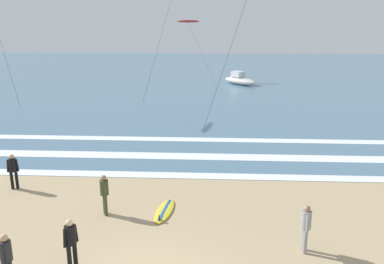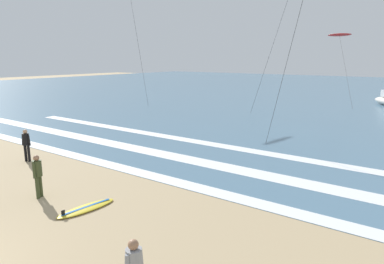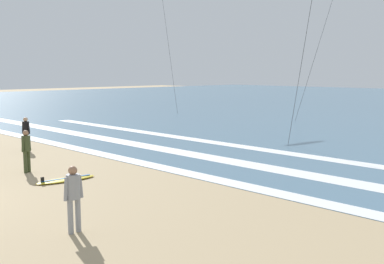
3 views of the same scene
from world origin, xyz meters
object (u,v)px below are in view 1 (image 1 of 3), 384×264
Objects in this scene: surfer_background_far at (13,168)px; offshore_boat at (240,80)px; surfboard_foreground_flat at (165,211)px; kite_red_mid_center at (188,22)px; surfer_mid_group at (104,191)px; surfer_left_far at (71,240)px; surfer_right_near at (6,256)px; surfer_left_near at (306,224)px.

surfer_background_far is 0.31× the size of offshore_boat.
kite_red_mid_center reaches higher than surfboard_foreground_flat.
surfer_mid_group is 2.42m from surfboard_foreground_flat.
surfboard_foreground_flat is at bearing -98.49° from offshore_boat.
surfer_background_far is at bearing 129.42° from surfer_left_far.
kite_red_mid_center is (2.23, 43.40, 6.64)m from surfer_right_near.
surfer_left_near is 5.45m from surfboard_foreground_flat.
offshore_boat is (8.88, 39.33, -0.40)m from surfer_right_near.
surfer_right_near is 40.32m from offshore_boat.
surfer_left_near reaches higher than surfboard_foreground_flat.
surfer_right_near is 8.74m from surfer_left_near.
kite_red_mid_center is at bearing 87.06° from surfer_right_near.
surfboard_foreground_flat is (-4.76, 2.49, -0.91)m from surfer_left_near.
kite_red_mid_center is at bearing 88.94° from surfer_left_far.
surfer_left_near is at bearing 10.27° from surfer_left_far.
surfer_mid_group is 0.74× the size of surfboard_foreground_flat.
kite_red_mid_center is 1.89× the size of offshore_boat.
surfer_right_near is 1.00× the size of surfer_left_near.
surfboard_foreground_flat is at bearing 8.54° from surfer_mid_group.
surfer_background_far is 1.00× the size of surfer_mid_group.
surfboard_foreground_flat is 39.49m from kite_red_mid_center.
surfer_mid_group is at bearing -25.11° from surfer_background_far.
surfer_right_near is 1.00× the size of surfer_mid_group.
surfer_left_near and surfer_mid_group have the same top height.
surfer_right_near is 0.31× the size of offshore_boat.
surfer_mid_group is 39.64m from kite_red_mid_center.
offshore_boat is at bearing 81.51° from surfboard_foreground_flat.
surfer_left_near is at bearing 14.40° from surfer_right_near.
surfer_background_far is at bearing 115.95° from surfer_right_near.
surfboard_foreground_flat is (2.22, 0.33, -0.91)m from surfer_mid_group.
surfer_left_far is 0.31× the size of offshore_boat.
surfer_left_near is 42.22m from kite_red_mid_center.
surfer_background_far is 7.26m from surfer_left_far.
surfer_mid_group is at bearing -91.09° from kite_red_mid_center.
surfer_left_near is 37.16m from offshore_boat.
surfer_mid_group is 35.78m from offshore_boat.
surfer_mid_group is at bearing -171.46° from surfboard_foreground_flat.
surfer_background_far is at bearing 159.57° from surfer_left_near.
surfer_mid_group is 3.43m from surfer_left_far.
offshore_boat is at bearing 79.05° from surfer_left_far.
surfer_background_far is 12.42m from surfer_left_near.
offshore_boat reaches higher than surfboard_foreground_flat.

